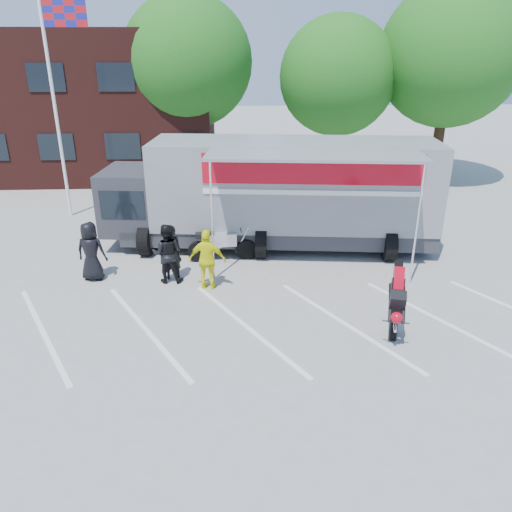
{
  "coord_description": "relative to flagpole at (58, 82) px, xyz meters",
  "views": [
    {
      "loc": [
        -0.12,
        -9.4,
        6.2
      ],
      "look_at": [
        0.5,
        2.28,
        1.3
      ],
      "focal_mm": 35.0,
      "sensor_mm": 36.0,
      "label": 1
    }
  ],
  "objects": [
    {
      "name": "parking_bay_lines",
      "position": [
        6.24,
        -9.0,
        -5.05
      ],
      "size": [
        18.09,
        13.33,
        0.01
      ],
      "primitive_type": "cube",
      "rotation": [
        0.0,
        0.0,
        0.52
      ],
      "color": "white",
      "rests_on": "ground"
    },
    {
      "name": "stunt_bike_rider",
      "position": [
        9.97,
        -9.11,
        -5.05
      ],
      "size": [
        1.16,
        1.73,
        1.87
      ],
      "primitive_type": null,
      "rotation": [
        0.0,
        0.0,
        -0.28
      ],
      "color": "black",
      "rests_on": "ground"
    },
    {
      "name": "ground",
      "position": [
        6.24,
        -10.0,
        -5.05
      ],
      "size": [
        100.0,
        100.0,
        0.0
      ],
      "primitive_type": "plane",
      "color": "#9B9B96",
      "rests_on": "ground"
    },
    {
      "name": "spectator_hivis",
      "position": [
        5.47,
        -6.87,
        -4.19
      ],
      "size": [
        1.07,
        0.6,
        1.72
      ],
      "primitive_type": "imported",
      "rotation": [
        0.0,
        0.0,
        2.96
      ],
      "color": "#FDFF0D",
      "rests_on": "ground"
    },
    {
      "name": "tree_right",
      "position": [
        16.24,
        4.5,
        0.82
      ],
      "size": [
        6.46,
        6.46,
        9.12
      ],
      "color": "#382314",
      "rests_on": "ground"
    },
    {
      "name": "spectator_leather_c",
      "position": [
        4.31,
        -6.35,
        -4.19
      ],
      "size": [
        0.87,
        0.69,
        1.72
      ],
      "primitive_type": "imported",
      "rotation": [
        0.0,
        0.0,
        3.09
      ],
      "color": "black",
      "rests_on": "ground"
    },
    {
      "name": "spectator_leather_a",
      "position": [
        2.15,
        -6.08,
        -4.19
      ],
      "size": [
        0.92,
        0.69,
        1.72
      ],
      "primitive_type": "imported",
      "rotation": [
        0.0,
        0.0,
        2.97
      ],
      "color": "black",
      "rests_on": "ground"
    },
    {
      "name": "spectator_leather_b",
      "position": [
        4.41,
        -6.15,
        -4.24
      ],
      "size": [
        0.69,
        0.56,
        1.63
      ],
      "primitive_type": "imported",
      "rotation": [
        0.0,
        0.0,
        3.48
      ],
      "color": "black",
      "rests_on": "ground"
    },
    {
      "name": "flagpole",
      "position": [
        0.0,
        0.0,
        0.0
      ],
      "size": [
        1.61,
        0.12,
        8.0
      ],
      "color": "white",
      "rests_on": "ground"
    },
    {
      "name": "parked_motorcycle",
      "position": [
        5.84,
        -4.9,
        -5.05
      ],
      "size": [
        2.25,
        0.9,
        1.15
      ],
      "primitive_type": null,
      "rotation": [
        0.0,
        0.0,
        1.65
      ],
      "color": "silver",
      "rests_on": "ground"
    },
    {
      "name": "transporter_truck",
      "position": [
        7.69,
        -3.72,
        -5.05
      ],
      "size": [
        11.53,
        6.46,
        3.51
      ],
      "primitive_type": null,
      "rotation": [
        0.0,
        0.0,
        -0.11
      ],
      "color": "gray",
      "rests_on": "ground"
    },
    {
      "name": "tree_left",
      "position": [
        4.24,
        6.0,
        0.51
      ],
      "size": [
        6.12,
        6.12,
        8.64
      ],
      "color": "#382314",
      "rests_on": "ground"
    },
    {
      "name": "tree_mid",
      "position": [
        11.24,
        5.0,
        -0.11
      ],
      "size": [
        5.44,
        5.44,
        7.68
      ],
      "color": "#382314",
      "rests_on": "ground"
    },
    {
      "name": "office_building",
      "position": [
        -3.76,
        8.0,
        -1.55
      ],
      "size": [
        18.0,
        8.0,
        7.0
      ],
      "primitive_type": "cube",
      "color": "#441A15",
      "rests_on": "ground"
    }
  ]
}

